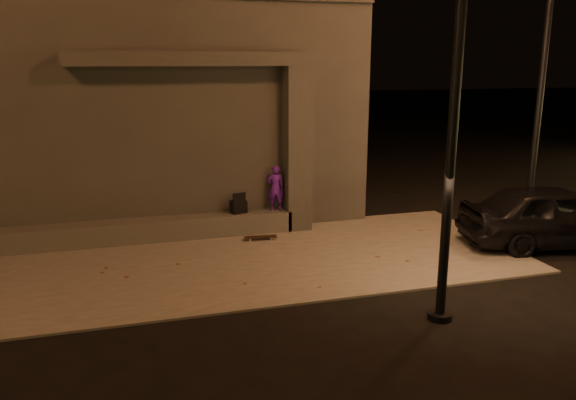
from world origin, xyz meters
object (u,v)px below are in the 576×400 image
object	(u,v)px
street_lamp_0	(459,43)
car_a	(556,216)
skateboarder	(275,188)
backpack	(239,206)
column	(297,150)
skateboard	(261,237)

from	to	relation	value
street_lamp_0	car_a	distance (m)	5.74
skateboarder	backpack	xyz separation A→B (m)	(-0.84, 0.00, -0.35)
backpack	car_a	world-z (taller)	car_a
skateboarder	backpack	world-z (taller)	skateboarder
backpack	car_a	xyz separation A→B (m)	(6.10, -2.63, 0.00)
skateboarder	backpack	distance (m)	0.91
column	skateboard	distance (m)	2.11
street_lamp_0	skateboard	bearing A→B (deg)	111.59
car_a	skateboard	bearing A→B (deg)	82.40
skateboard	street_lamp_0	size ratio (longest dim) A/B	0.10
car_a	column	bearing A→B (deg)	72.43
backpack	skateboard	bearing A→B (deg)	-76.64
backpack	street_lamp_0	world-z (taller)	street_lamp_0
skateboarder	backpack	size ratio (longest dim) A/B	2.16
column	skateboarder	xyz separation A→B (m)	(-0.50, 0.00, -0.84)
street_lamp_0	column	bearing A→B (deg)	98.09
column	street_lamp_0	bearing A→B (deg)	-81.91
backpack	car_a	distance (m)	6.64
backpack	street_lamp_0	bearing A→B (deg)	-81.54
backpack	car_a	bearing A→B (deg)	-37.19
backpack	skateboarder	bearing A→B (deg)	-13.90
backpack	car_a	size ratio (longest dim) A/B	0.12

